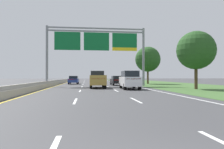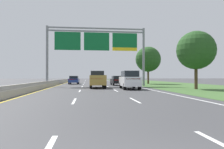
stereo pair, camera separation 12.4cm
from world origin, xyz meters
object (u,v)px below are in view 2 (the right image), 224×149
at_px(pickup_truck_gold, 97,80).
at_px(car_black_right_lane_sedan, 117,80).
at_px(roadside_tree_mid, 148,59).
at_px(car_white_right_lane_suv, 130,80).
at_px(roadside_tree_near, 196,50).
at_px(car_blue_left_lane_sedan, 74,80).
at_px(overhead_sign_gantry, 97,44).

distance_m(pickup_truck_gold, car_black_right_lane_sedan, 8.58).
bearing_deg(roadside_tree_mid, car_white_right_lane_suv, -113.18).
bearing_deg(car_white_right_lane_suv, roadside_tree_near, -96.97).
relative_size(pickup_truck_gold, car_blue_left_lane_sedan, 1.22).
distance_m(overhead_sign_gantry, pickup_truck_gold, 7.14).
xyz_separation_m(car_black_right_lane_sedan, car_white_right_lane_suv, (-0.05, -10.97, 0.28)).
xyz_separation_m(car_blue_left_lane_sedan, car_black_right_lane_sedan, (7.54, -6.38, 0.00)).
xyz_separation_m(car_blue_left_lane_sedan, roadside_tree_mid, (14.48, -1.04, 4.04)).
height_order(roadside_tree_near, roadside_tree_mid, roadside_tree_mid).
height_order(car_white_right_lane_suv, roadside_tree_mid, roadside_tree_mid).
relative_size(car_black_right_lane_sedan, roadside_tree_mid, 0.60).
xyz_separation_m(overhead_sign_gantry, pickup_truck_gold, (-0.10, -4.74, -5.34)).
relative_size(car_blue_left_lane_sedan, roadside_tree_mid, 0.61).
bearing_deg(overhead_sign_gantry, roadside_tree_mid, 38.57).
height_order(overhead_sign_gantry, roadside_tree_mid, overhead_sign_gantry).
bearing_deg(roadside_tree_near, car_black_right_lane_sedan, 121.95).
height_order(pickup_truck_gold, car_white_right_lane_suv, pickup_truck_gold).
bearing_deg(roadside_tree_mid, car_blue_left_lane_sedan, 175.89).
relative_size(overhead_sign_gantry, car_blue_left_lane_sedan, 3.39).
height_order(car_black_right_lane_sedan, car_white_right_lane_suv, car_white_right_lane_suv).
distance_m(pickup_truck_gold, roadside_tree_near, 12.47).
bearing_deg(pickup_truck_gold, car_blue_left_lane_sedan, 16.22).
relative_size(car_white_right_lane_suv, roadside_tree_near, 0.71).
xyz_separation_m(pickup_truck_gold, car_white_right_lane_suv, (3.60, -3.21, 0.02)).
xyz_separation_m(overhead_sign_gantry, car_black_right_lane_sedan, (3.55, 3.02, -5.60)).
bearing_deg(car_blue_left_lane_sedan, car_black_right_lane_sedan, -128.74).
height_order(car_blue_left_lane_sedan, roadside_tree_mid, roadside_tree_mid).
distance_m(car_white_right_lane_suv, roadside_tree_near, 8.39).
distance_m(car_blue_left_lane_sedan, roadside_tree_mid, 15.07).
bearing_deg(overhead_sign_gantry, roadside_tree_near, -39.28).
bearing_deg(pickup_truck_gold, car_black_right_lane_sedan, -24.35).
bearing_deg(car_black_right_lane_sedan, roadside_tree_mid, -53.25).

